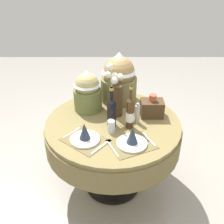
# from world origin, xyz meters

# --- Properties ---
(ground) EXTENTS (8.00, 8.00, 0.00)m
(ground) POSITION_xyz_m (0.00, 0.00, 0.00)
(ground) COLOR #9E998E
(dining_table) EXTENTS (1.22, 1.22, 0.77)m
(dining_table) POSITION_xyz_m (0.00, 0.00, 0.62)
(dining_table) COLOR olive
(dining_table) RESTS_ON ground
(place_setting_left) EXTENTS (0.43, 0.42, 0.16)m
(place_setting_left) POSITION_xyz_m (-0.22, -0.28, 0.82)
(place_setting_left) COLOR brown
(place_setting_left) RESTS_ON dining_table
(place_setting_right) EXTENTS (0.42, 0.38, 0.16)m
(place_setting_right) POSITION_xyz_m (0.15, -0.33, 0.82)
(place_setting_right) COLOR brown
(place_setting_right) RESTS_ON dining_table
(flower_vase) EXTENTS (0.16, 0.15, 0.48)m
(flower_vase) POSITION_xyz_m (0.03, 0.13, 0.99)
(flower_vase) COLOR #47331E
(flower_vase) RESTS_ON dining_table
(wine_bottle_left) EXTENTS (0.07, 0.07, 0.39)m
(wine_bottle_left) POSITION_xyz_m (0.14, -0.09, 0.92)
(wine_bottle_left) COLOR #422814
(wine_bottle_left) RESTS_ON dining_table
(wine_bottle_centre) EXTENTS (0.08, 0.08, 0.36)m
(wine_bottle_centre) POSITION_xyz_m (-0.01, -0.06, 0.91)
(wine_bottle_centre) COLOR black
(wine_bottle_centre) RESTS_ON dining_table
(tumbler_near_right) EXTENTS (0.06, 0.06, 0.11)m
(tumbler_near_right) POSITION_xyz_m (-0.01, -0.16, 0.83)
(tumbler_near_right) COLOR silver
(tumbler_near_right) RESTS_ON dining_table
(pepper_mill) EXTENTS (0.04, 0.04, 0.20)m
(pepper_mill) POSITION_xyz_m (0.21, -0.02, 0.86)
(pepper_mill) COLOR #B7B2AD
(pepper_mill) RESTS_ON dining_table
(gift_tub_back_left) EXTENTS (0.26, 0.26, 0.40)m
(gift_tub_back_left) POSITION_xyz_m (-0.24, 0.22, 0.98)
(gift_tub_back_left) COLOR olive
(gift_tub_back_left) RESTS_ON dining_table
(gift_tub_back_centre) EXTENTS (0.36, 0.36, 0.50)m
(gift_tub_back_centre) POSITION_xyz_m (0.06, 0.41, 1.03)
(gift_tub_back_centre) COLOR olive
(gift_tub_back_centre) RESTS_ON dining_table
(woven_basket_side_right) EXTENTS (0.20, 0.15, 0.21)m
(woven_basket_side_right) POSITION_xyz_m (0.36, 0.10, 0.85)
(woven_basket_side_right) COLOR #47331E
(woven_basket_side_right) RESTS_ON dining_table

